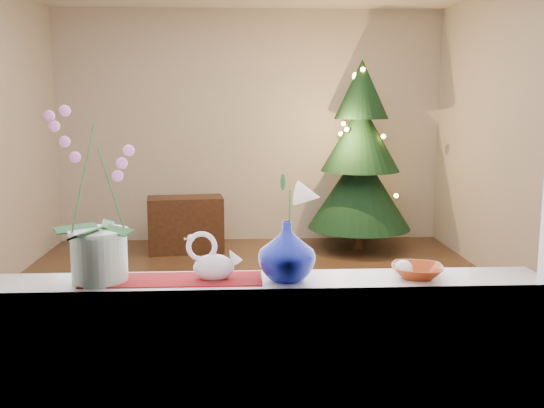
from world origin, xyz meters
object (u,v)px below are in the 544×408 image
(swan, at_px, (213,257))
(blue_vase, at_px, (287,247))
(orchid_pot, at_px, (96,196))
(paperweight, at_px, (403,269))
(xmas_tree, at_px, (360,156))
(amber_dish, at_px, (417,272))
(side_table, at_px, (186,224))

(swan, height_order, blue_vase, blue_vase)
(orchid_pot, bearing_deg, blue_vase, -1.06)
(paperweight, distance_m, xmas_tree, 4.38)
(blue_vase, bearing_deg, amber_dish, 0.72)
(xmas_tree, distance_m, side_table, 2.07)
(blue_vase, distance_m, paperweight, 0.47)
(blue_vase, relative_size, paperweight, 3.64)
(orchid_pot, distance_m, side_table, 4.38)
(paperweight, bearing_deg, xmas_tree, 81.10)
(blue_vase, xyz_separation_m, paperweight, (0.46, -0.00, -0.10))
(paperweight, relative_size, xmas_tree, 0.04)
(blue_vase, distance_m, amber_dish, 0.53)
(xmas_tree, bearing_deg, side_table, -178.86)
(orchid_pot, distance_m, paperweight, 1.23)
(orchid_pot, xyz_separation_m, swan, (0.44, -0.00, -0.25))
(blue_vase, height_order, xmas_tree, xmas_tree)
(blue_vase, bearing_deg, swan, 177.57)
(paperweight, xyz_separation_m, side_table, (-1.25, 4.29, -0.65))
(amber_dish, bearing_deg, blue_vase, -179.28)
(orchid_pot, height_order, blue_vase, orchid_pot)
(blue_vase, bearing_deg, paperweight, -0.03)
(orchid_pot, relative_size, paperweight, 9.19)
(swan, relative_size, amber_dish, 1.25)
(orchid_pot, distance_m, blue_vase, 0.76)
(orchid_pot, relative_size, blue_vase, 2.53)
(amber_dish, distance_m, xmas_tree, 4.36)
(amber_dish, xyz_separation_m, xmas_tree, (0.62, 4.32, 0.11))
(blue_vase, relative_size, xmas_tree, 0.13)
(xmas_tree, bearing_deg, swan, -108.34)
(paperweight, bearing_deg, orchid_pot, 179.34)
(amber_dish, bearing_deg, orchid_pot, 179.68)
(orchid_pot, height_order, swan, orchid_pot)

